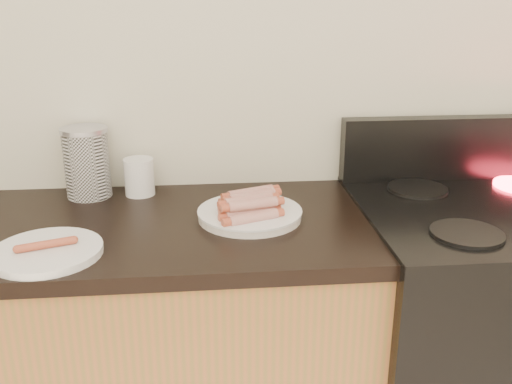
{
  "coord_description": "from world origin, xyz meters",
  "views": [
    {
      "loc": [
        -0.03,
        0.26,
        1.48
      ],
      "look_at": [
        0.1,
        1.62,
        1.0
      ],
      "focal_mm": 40.0,
      "sensor_mm": 36.0,
      "label": 1
    }
  ],
  "objects": [
    {
      "name": "side_plate",
      "position": [
        -0.4,
        1.51,
        0.91
      ],
      "size": [
        0.29,
        0.29,
        0.02
      ],
      "primitive_type": "cylinder",
      "rotation": [
        0.0,
        0.0,
        -0.15
      ],
      "color": "white",
      "rests_on": "counter_slab"
    },
    {
      "name": "hotdog_pile",
      "position": [
        0.09,
        1.69,
        0.94
      ],
      "size": [
        0.14,
        0.22,
        0.05
      ],
      "rotation": [
        0.0,
        0.0,
        0.31
      ],
      "color": "maroon",
      "rests_on": "main_plate"
    },
    {
      "name": "stove_panel",
      "position": [
        0.78,
        1.96,
        1.01
      ],
      "size": [
        0.76,
        0.06,
        0.2
      ],
      "primitive_type": "cube",
      "color": "black",
      "rests_on": "stove"
    },
    {
      "name": "burner_near_left",
      "position": [
        0.61,
        1.51,
        0.92
      ],
      "size": [
        0.18,
        0.18,
        0.01
      ],
      "primitive_type": "cylinder",
      "color": "black",
      "rests_on": "stove"
    },
    {
      "name": "plain_sausages",
      "position": [
        -0.4,
        1.51,
        0.93
      ],
      "size": [
        0.13,
        0.06,
        0.02
      ],
      "rotation": [
        0.0,
        0.0,
        0.34
      ],
      "color": "orange",
      "rests_on": "side_plate"
    },
    {
      "name": "main_plate",
      "position": [
        0.09,
        1.69,
        0.91
      ],
      "size": [
        0.36,
        0.36,
        0.02
      ],
      "primitive_type": "cylinder",
      "rotation": [
        0.0,
        0.0,
        -0.36
      ],
      "color": "white",
      "rests_on": "counter_slab"
    },
    {
      "name": "stove",
      "position": [
        0.78,
        1.68,
        0.46
      ],
      "size": [
        0.76,
        0.65,
        0.91
      ],
      "color": "black",
      "rests_on": "floor"
    },
    {
      "name": "wall_back",
      "position": [
        0.0,
        2.0,
        1.3
      ],
      "size": [
        4.0,
        0.04,
        2.6
      ],
      "primitive_type": "cube",
      "color": "silver",
      "rests_on": "ground"
    },
    {
      "name": "canister",
      "position": [
        -0.38,
        1.92,
        1.01
      ],
      "size": [
        0.14,
        0.14,
        0.21
      ],
      "rotation": [
        0.0,
        0.0,
        -0.32
      ],
      "color": "white",
      "rests_on": "counter_slab"
    },
    {
      "name": "mug",
      "position": [
        -0.23,
        1.92,
        0.96
      ],
      "size": [
        0.12,
        0.12,
        0.11
      ],
      "primitive_type": "cylinder",
      "rotation": [
        0.0,
        0.0,
        -0.42
      ],
      "color": "white",
      "rests_on": "counter_slab"
    },
    {
      "name": "burner_far_left",
      "position": [
        0.61,
        1.84,
        0.92
      ],
      "size": [
        0.18,
        0.18,
        0.01
      ],
      "primitive_type": "cylinder",
      "color": "black",
      "rests_on": "stove"
    }
  ]
}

